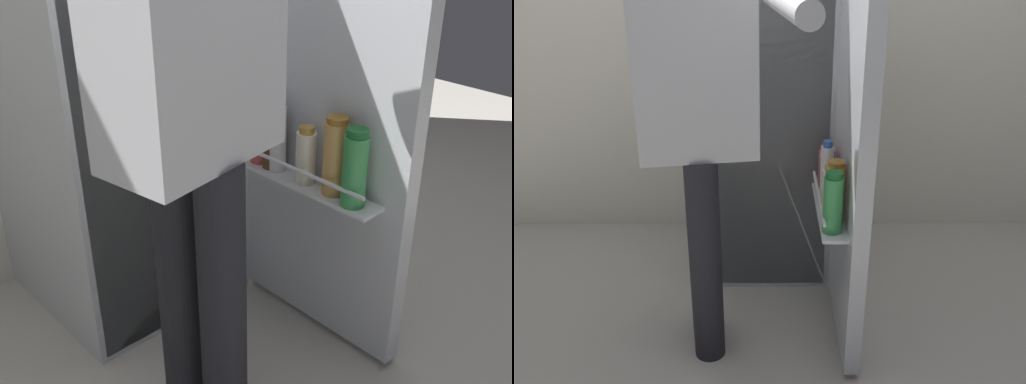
{
  "view_description": "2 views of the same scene",
  "coord_description": "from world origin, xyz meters",
  "views": [
    {
      "loc": [
        -0.98,
        -1.17,
        1.41
      ],
      "look_at": [
        0.04,
        -0.09,
        0.63
      ],
      "focal_mm": 43.17,
      "sensor_mm": 36.0,
      "label": 1
    },
    {
      "loc": [
        0.03,
        -2.08,
        1.56
      ],
      "look_at": [
        0.04,
        -0.05,
        0.63
      ],
      "focal_mm": 40.7,
      "sensor_mm": 36.0,
      "label": 2
    }
  ],
  "objects": [
    {
      "name": "ground_plane",
      "position": [
        0.0,
        0.0,
        0.0
      ],
      "size": [
        6.25,
        6.25,
        0.0
      ],
      "primitive_type": "plane",
      "color": "#B7B2A8"
    },
    {
      "name": "refrigerator",
      "position": [
        0.03,
        0.51,
        0.84
      ],
      "size": [
        0.7,
        1.28,
        1.69
      ],
      "color": "silver",
      "rests_on": "ground_plane"
    },
    {
      "name": "person",
      "position": [
        -0.2,
        -0.14,
        1.0
      ],
      "size": [
        0.61,
        0.67,
        1.66
      ],
      "color": "black",
      "rests_on": "ground_plane"
    }
  ]
}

